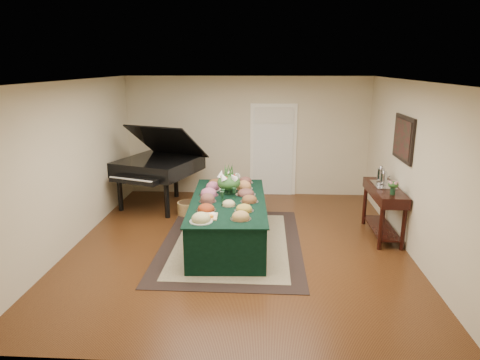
# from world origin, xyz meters

# --- Properties ---
(ground) EXTENTS (6.00, 6.00, 0.00)m
(ground) POSITION_xyz_m (0.00, 0.00, 0.00)
(ground) COLOR black
(ground) RESTS_ON ground
(area_rug) EXTENTS (2.34, 3.27, 0.01)m
(area_rug) POSITION_xyz_m (-0.13, 0.04, 0.01)
(area_rug) COLOR black
(area_rug) RESTS_ON ground
(kitchen_doorway) EXTENTS (1.05, 0.07, 2.10)m
(kitchen_doorway) POSITION_xyz_m (0.60, 2.97, 1.02)
(kitchen_doorway) COLOR white
(kitchen_doorway) RESTS_ON ground
(buffet_table) EXTENTS (1.37, 2.68, 0.75)m
(buffet_table) POSITION_xyz_m (-0.19, 0.12, 0.38)
(buffet_table) COLOR black
(buffet_table) RESTS_ON ground
(food_platters) EXTENTS (1.03, 2.42, 0.12)m
(food_platters) POSITION_xyz_m (-0.22, 0.19, 0.80)
(food_platters) COLOR #B8B9C1
(food_platters) RESTS_ON buffet_table
(cutting_board) EXTENTS (0.32, 0.32, 0.10)m
(cutting_board) POSITION_xyz_m (-0.43, -0.72, 0.79)
(cutting_board) COLOR tan
(cutting_board) RESTS_ON buffet_table
(green_goblets) EXTENTS (0.26, 0.29, 0.18)m
(green_goblets) POSITION_xyz_m (-0.22, 0.13, 0.84)
(green_goblets) COLOR #13311C
(green_goblets) RESTS_ON buffet_table
(floral_centerpiece) EXTENTS (0.42, 0.42, 0.42)m
(floral_centerpiece) POSITION_xyz_m (-0.21, 0.49, 1.00)
(floral_centerpiece) COLOR #13311C
(floral_centerpiece) RESTS_ON buffet_table
(grand_piano) EXTENTS (1.96, 2.06, 1.77)m
(grand_piano) POSITION_xyz_m (-1.82, 1.98, 0.89)
(grand_piano) COLOR black
(grand_piano) RESTS_ON ground
(wicker_basket) EXTENTS (0.41, 0.41, 0.26)m
(wicker_basket) POSITION_xyz_m (-1.14, 1.45, 0.13)
(wicker_basket) COLOR #9D763F
(wicker_basket) RESTS_ON ground
(mahogany_sideboard) EXTENTS (0.45, 1.39, 0.90)m
(mahogany_sideboard) POSITION_xyz_m (2.50, 0.53, 0.70)
(mahogany_sideboard) COLOR black
(mahogany_sideboard) RESTS_ON ground
(tea_service) EXTENTS (0.34, 0.58, 0.30)m
(tea_service) POSITION_xyz_m (2.50, 0.77, 1.02)
(tea_service) COLOR #B8B9C1
(tea_service) RESTS_ON mahogany_sideboard
(pink_bouquet) EXTENTS (0.19, 0.19, 0.24)m
(pink_bouquet) POSITION_xyz_m (2.50, 0.11, 1.06)
(pink_bouquet) COLOR #13311C
(pink_bouquet) RESTS_ON mahogany_sideboard
(wall_painting) EXTENTS (0.05, 0.95, 0.75)m
(wall_painting) POSITION_xyz_m (2.72, 0.53, 1.75)
(wall_painting) COLOR black
(wall_painting) RESTS_ON ground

